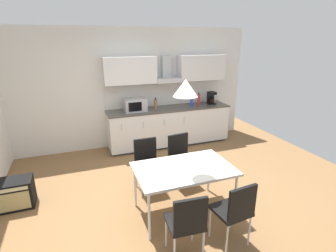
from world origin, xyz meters
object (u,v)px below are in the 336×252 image
bottle_blue (192,102)px  pendant_lamp (186,88)px  chair_near_left (187,221)px  chair_near_right (236,208)px  chair_far_right (181,154)px  chair_far_left (147,159)px  dining_table (184,171)px  bottle_brown (156,104)px  microwave (135,105)px  bottle_red (199,99)px  coffee_maker (211,98)px  guitar_amp (15,194)px

bottle_blue → pendant_lamp: bearing=-117.2°
bottle_blue → chair_near_left: bearing=-115.8°
chair_near_right → chair_far_right: size_ratio=1.00×
chair_near_left → pendant_lamp: bearing=69.0°
chair_near_right → chair_far_left: bearing=110.9°
chair_far_right → dining_table: bearing=-110.0°
bottle_brown → chair_far_right: bottle_brown is taller
microwave → bottle_red: (1.58, 0.04, -0.01)m
bottle_brown → bottle_blue: bottle_brown is taller
chair_near_right → chair_far_right: (-0.02, 1.63, 0.00)m
bottle_red → pendant_lamp: pendant_lamp is taller
bottle_blue → pendant_lamp: size_ratio=0.66×
bottle_red → coffee_maker: bearing=-1.5°
microwave → chair_far_left: size_ratio=0.55×
chair_near_left → chair_far_right: (0.61, 1.63, 0.00)m
bottle_brown → chair_near_left: size_ratio=0.30×
bottle_brown → bottle_blue: bearing=-0.8°
bottle_blue → bottle_brown: bearing=179.2°
bottle_red → dining_table: (-1.50, -2.58, -0.35)m
microwave → coffee_maker: coffee_maker is taller
chair_far_left → chair_far_right: bearing=-0.1°
bottle_brown → bottle_red: bottle_red is taller
bottle_blue → guitar_amp: bottle_blue is taller
guitar_amp → chair_near_right: bearing=-34.5°
bottle_blue → chair_far_right: (-1.01, -1.72, -0.46)m
microwave → bottle_blue: bearing=-0.0°
coffee_maker → chair_far_left: 2.82m
bottle_red → chair_far_right: size_ratio=0.35×
microwave → bottle_red: bottle_red is taller
bottle_red → chair_near_right: (-1.19, -3.39, -0.50)m
bottle_red → dining_table: size_ratio=0.22×
chair_far_right → coffee_maker: bearing=48.6°
microwave → coffee_maker: 1.92m
chair_far_left → dining_table: bearing=-69.4°
microwave → chair_near_left: (-0.24, -3.36, -0.51)m
bottle_brown → dining_table: bottle_brown is taller
coffee_maker → chair_far_left: size_ratio=0.34×
coffee_maker → bottle_brown: 1.44m
bottle_brown → chair_far_right: (-0.10, -1.74, -0.48)m
bottle_brown → guitar_amp: bearing=-150.4°
bottle_blue → chair_near_left: (-1.62, -3.36, -0.46)m
bottle_brown → guitar_amp: size_ratio=0.50×
dining_table → chair_far_left: bearing=110.6°
coffee_maker → dining_table: size_ratio=0.22×
microwave → chair_far_left: (-0.23, -1.72, -0.51)m
chair_far_right → chair_far_left: 0.60m
bottle_blue → dining_table: bottle_blue is taller
chair_near_right → pendant_lamp: size_ratio=2.72×
bottle_red → chair_far_left: bottle_red is taller
coffee_maker → guitar_amp: size_ratio=0.58×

